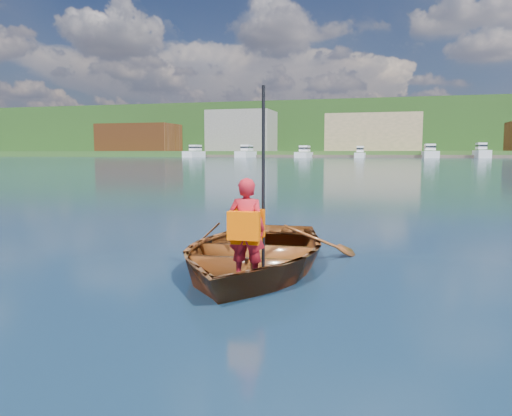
{
  "coord_description": "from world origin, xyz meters",
  "views": [
    {
      "loc": [
        0.22,
        -4.95,
        1.46
      ],
      "look_at": [
        -1.35,
        1.0,
        0.77
      ],
      "focal_mm": 35.0,
      "sensor_mm": 36.0,
      "label": 1
    }
  ],
  "objects_px": {
    "child_paddler": "(247,228)",
    "dock": "(394,156)",
    "marina_yachts": "(419,153)",
    "rowboat": "(253,252)"
  },
  "relations": [
    {
      "from": "child_paddler",
      "to": "marina_yachts",
      "type": "bearing_deg",
      "value": 86.16
    },
    {
      "from": "child_paddler",
      "to": "dock",
      "type": "distance_m",
      "value": 147.92
    },
    {
      "from": "child_paddler",
      "to": "dock",
      "type": "bearing_deg",
      "value": 88.92
    },
    {
      "from": "child_paddler",
      "to": "dock",
      "type": "xyz_separation_m",
      "value": [
        2.79,
        147.9,
        -0.26
      ]
    },
    {
      "from": "child_paddler",
      "to": "marina_yachts",
      "type": "xyz_separation_m",
      "value": [
        9.61,
        143.22,
        0.73
      ]
    },
    {
      "from": "dock",
      "to": "marina_yachts",
      "type": "height_order",
      "value": "marina_yachts"
    },
    {
      "from": "dock",
      "to": "child_paddler",
      "type": "bearing_deg",
      "value": -91.08
    },
    {
      "from": "rowboat",
      "to": "child_paddler",
      "type": "distance_m",
      "value": 1.01
    },
    {
      "from": "child_paddler",
      "to": "marina_yachts",
      "type": "relative_size",
      "value": 0.01
    },
    {
      "from": "child_paddler",
      "to": "dock",
      "type": "height_order",
      "value": "child_paddler"
    }
  ]
}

